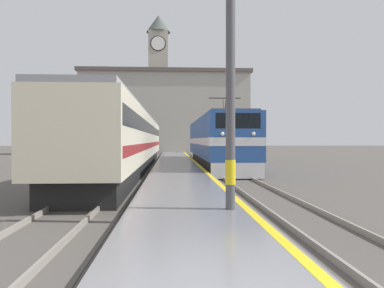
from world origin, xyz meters
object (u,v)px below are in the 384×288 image
locomotive_train (216,142)px  passenger_train (131,140)px  catenary_mast (234,32)px  clock_tower (158,80)px

locomotive_train → passenger_train: bearing=-168.4°
catenary_mast → locomotive_train: bearing=84.3°
locomotive_train → passenger_train: size_ratio=0.57×
locomotive_train → passenger_train: 6.37m
locomotive_train → catenary_mast: 19.52m
passenger_train → catenary_mast: catenary_mast is taller
locomotive_train → clock_tower: clock_tower is taller
locomotive_train → catenary_mast: catenary_mast is taller
passenger_train → clock_tower: size_ratio=1.43×
catenary_mast → clock_tower: (-3.58, 55.15, 7.68)m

